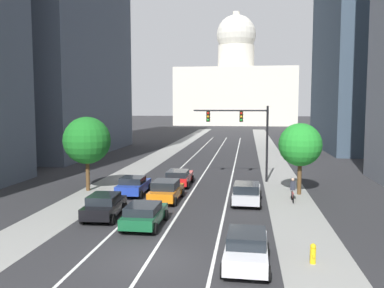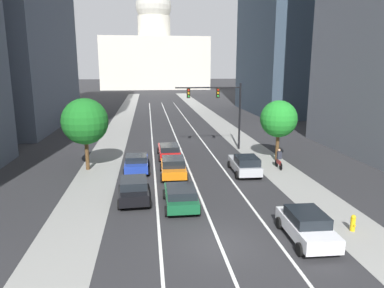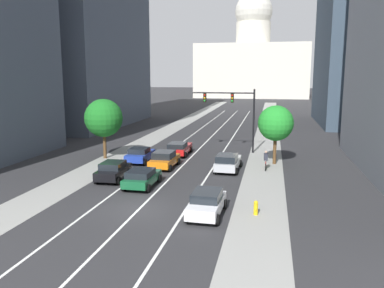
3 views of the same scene
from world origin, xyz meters
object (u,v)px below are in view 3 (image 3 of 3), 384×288
object	(u,v)px
street_tree_mid_right	(276,123)
car_green	(142,177)
car_orange	(164,159)
fire_hydrant	(256,208)
car_blue	(140,155)
street_tree_mid_left	(104,118)
car_red	(179,148)
car_black	(113,170)
traffic_signal_mast	(235,107)
cyclist	(266,160)
car_white	(207,203)
capitol_building	(252,63)
car_silver	(228,162)

from	to	relation	value
street_tree_mid_right	car_green	bearing A→B (deg)	-134.62
car_orange	fire_hydrant	distance (m)	13.84
car_blue	street_tree_mid_right	world-z (taller)	street_tree_mid_right
fire_hydrant	street_tree_mid_left	bearing A→B (deg)	139.32
car_red	car_black	bearing A→B (deg)	164.15
traffic_signal_mast	car_orange	bearing A→B (deg)	-122.43
cyclist	street_tree_mid_left	size ratio (longest dim) A/B	0.29
car_red	car_orange	distance (m)	5.78
car_white	capitol_building	bearing A→B (deg)	3.47
car_green	car_red	world-z (taller)	car_red
car_silver	street_tree_mid_left	bearing A→B (deg)	79.61
capitol_building	fire_hydrant	bearing A→B (deg)	-86.85
car_blue	car_black	bearing A→B (deg)	179.79
car_white	cyclist	bearing A→B (deg)	-13.07
street_tree_mid_left	fire_hydrant	bearing A→B (deg)	-40.68
car_blue	car_red	bearing A→B (deg)	-35.55
car_orange	traffic_signal_mast	bearing A→B (deg)	-31.14
street_tree_mid_left	street_tree_mid_right	bearing A→B (deg)	2.84
car_black	car_red	bearing A→B (deg)	-17.88
street_tree_mid_right	street_tree_mid_left	world-z (taller)	street_tree_mid_left
car_green	capitol_building	bearing A→B (deg)	-0.36
car_white	car_black	bearing A→B (deg)	54.75
traffic_signal_mast	car_blue	bearing A→B (deg)	-140.25
traffic_signal_mast	street_tree_mid_left	bearing A→B (deg)	-154.79
car_silver	car_red	xyz separation A→B (m)	(-5.80, 5.83, -0.04)
traffic_signal_mast	car_white	bearing A→B (deg)	-89.16
car_orange	traffic_signal_mast	size ratio (longest dim) A/B	0.63
capitol_building	car_red	size ratio (longest dim) A/B	8.90
car_blue	street_tree_mid_right	xyz separation A→B (m)	(12.75, 1.94, 3.13)
car_green	car_blue	bearing A→B (deg)	20.16
car_green	street_tree_mid_left	xyz separation A→B (m)	(-7.03, 9.14, 3.37)
car_red	street_tree_mid_right	size ratio (longest dim) A/B	0.82
street_tree_mid_left	car_red	bearing A→B (deg)	23.12
car_black	street_tree_mid_left	size ratio (longest dim) A/B	0.69
car_orange	car_red	bearing A→B (deg)	1.25
car_green	car_red	size ratio (longest dim) A/B	0.91
capitol_building	traffic_signal_mast	world-z (taller)	capitol_building
car_silver	car_green	distance (m)	8.57
fire_hydrant	street_tree_mid_left	world-z (taller)	street_tree_mid_left
car_white	traffic_signal_mast	xyz separation A→B (m)	(-0.29, 20.11, 4.14)
car_orange	traffic_signal_mast	xyz separation A→B (m)	(5.52, 8.68, 4.14)
car_orange	fire_hydrant	bearing A→B (deg)	-139.68
car_white	street_tree_mid_left	bearing A→B (deg)	43.69
capitol_building	street_tree_mid_left	xyz separation A→B (m)	(-8.48, -118.22, -8.61)
car_black	car_silver	distance (m)	9.97
car_silver	street_tree_mid_right	size ratio (longest dim) A/B	0.83
cyclist	traffic_signal_mast	bearing A→B (deg)	25.80
street_tree_mid_right	car_orange	bearing A→B (deg)	-159.83
street_tree_mid_left	car_green	bearing A→B (deg)	-52.46
car_black	car_silver	bearing A→B (deg)	-63.56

